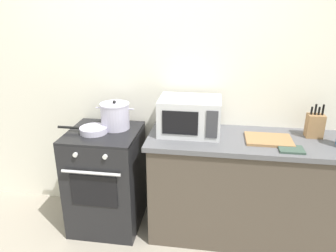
% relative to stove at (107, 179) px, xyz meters
% --- Properties ---
extents(back_wall, '(4.40, 0.10, 2.50)m').
position_rel_stove_xyz_m(back_wall, '(0.65, 0.37, 0.79)').
color(back_wall, silver).
rests_on(back_wall, ground_plane).
extents(lower_cabinet_right, '(1.64, 0.56, 0.88)m').
position_rel_stove_xyz_m(lower_cabinet_right, '(1.25, 0.02, -0.02)').
color(lower_cabinet_right, '#4C4238').
rests_on(lower_cabinet_right, ground_plane).
extents(countertop_right, '(1.70, 0.60, 0.04)m').
position_rel_stove_xyz_m(countertop_right, '(1.25, 0.02, 0.44)').
color(countertop_right, '#59595E').
rests_on(countertop_right, lower_cabinet_right).
extents(stove, '(0.60, 0.64, 0.92)m').
position_rel_stove_xyz_m(stove, '(0.00, 0.00, 0.00)').
color(stove, black).
rests_on(stove, ground_plane).
extents(stock_pot, '(0.33, 0.25, 0.25)m').
position_rel_stove_xyz_m(stock_pot, '(0.09, 0.09, 0.57)').
color(stock_pot, silver).
rests_on(stock_pot, stove).
extents(frying_pan, '(0.43, 0.23, 0.05)m').
position_rel_stove_xyz_m(frying_pan, '(-0.07, -0.04, 0.48)').
color(frying_pan, silver).
rests_on(frying_pan, stove).
extents(microwave, '(0.50, 0.37, 0.30)m').
position_rel_stove_xyz_m(microwave, '(0.73, 0.08, 0.61)').
color(microwave, silver).
rests_on(microwave, countertop_right).
extents(cutting_board, '(0.36, 0.26, 0.02)m').
position_rel_stove_xyz_m(cutting_board, '(1.37, 0.00, 0.47)').
color(cutting_board, '#997047').
rests_on(cutting_board, countertop_right).
extents(knife_block, '(0.13, 0.10, 0.28)m').
position_rel_stove_xyz_m(knife_block, '(1.74, 0.14, 0.56)').
color(knife_block, '#997047').
rests_on(knife_block, countertop_right).
extents(oven_mitt, '(0.18, 0.14, 0.02)m').
position_rel_stove_xyz_m(oven_mitt, '(1.51, -0.16, 0.47)').
color(oven_mitt, '#384C42').
rests_on(oven_mitt, countertop_right).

